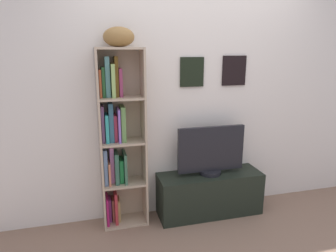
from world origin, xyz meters
The scene contains 5 objects.
back_wall centered at (0.00, 1.13, 1.23)m, with size 4.80×0.08×2.45m.
bookshelf centered at (-0.79, 1.00, 0.87)m, with size 0.43×0.26×1.74m.
football centered at (-0.74, 0.97, 1.83)m, with size 0.28×0.18×0.18m, color olive.
tv_stand centered at (0.15, 0.92, 0.23)m, with size 1.10×0.36×0.45m.
television centered at (0.15, 0.92, 0.70)m, with size 0.71×0.22×0.51m.
Camera 1 is at (-1.01, -1.78, 1.71)m, focal length 31.78 mm.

